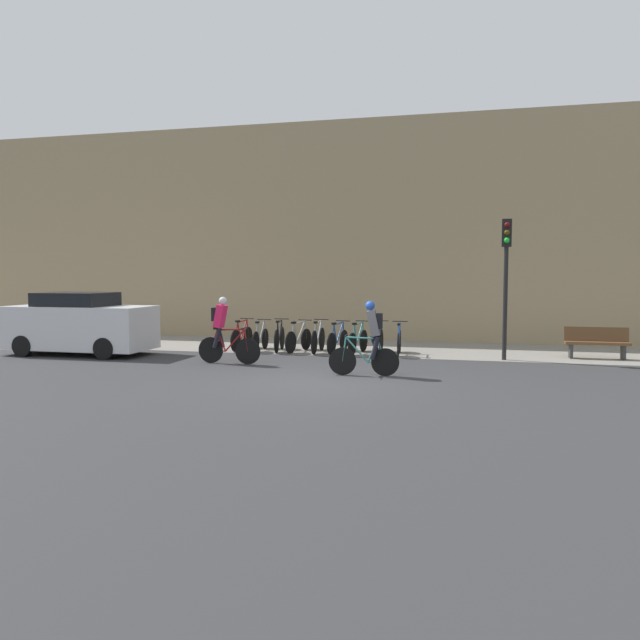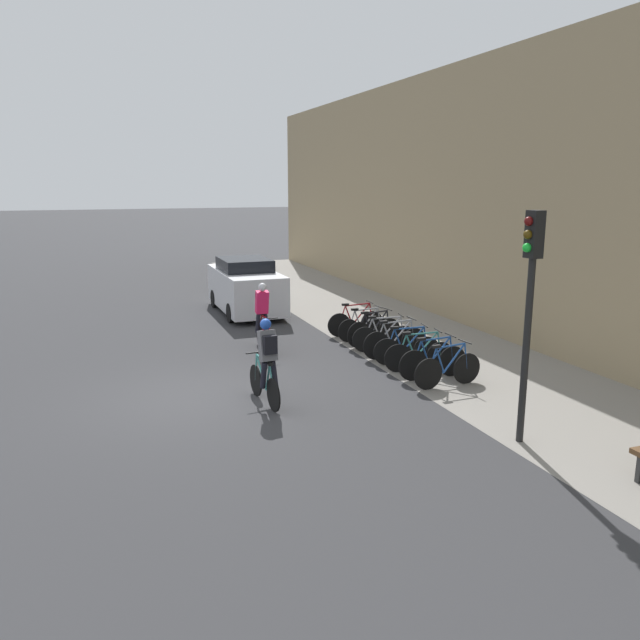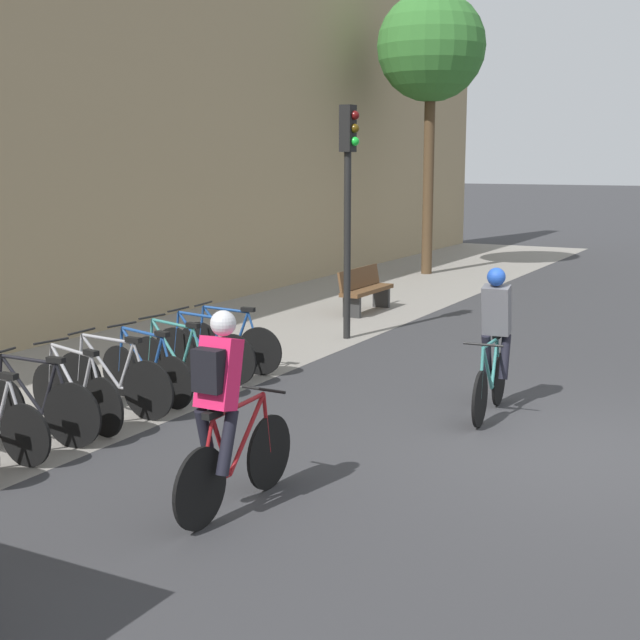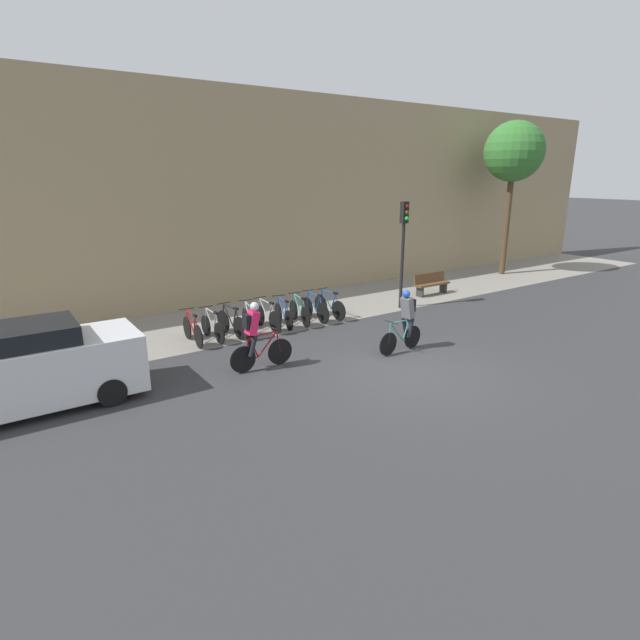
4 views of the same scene
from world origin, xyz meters
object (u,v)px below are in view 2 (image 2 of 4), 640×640
Objects in this scene: parked_bike_0 at (356,322)px; parked_bike_6 at (419,354)px; parked_bike_1 at (365,327)px; parked_bike_4 at (395,341)px; cyclist_pink at (263,315)px; parked_bike_5 at (407,348)px; traffic_light_pole at (530,286)px; parked_bike_3 at (384,336)px; parked_bike_8 at (448,369)px; parked_car at (246,287)px; cyclist_grey at (267,360)px; parked_bike_7 at (433,361)px; parked_bike_2 at (374,331)px.

parked_bike_0 is 1.00× the size of parked_bike_6.
parked_bike_4 is at bearing 0.00° from parked_bike_1.
cyclist_pink reaches higher than parked_bike_4.
parked_bike_5 reaches higher than parked_bike_1.
parked_bike_3 is at bearing 176.10° from traffic_light_pole.
cyclist_pink is 5.29m from parked_bike_8.
parked_car reaches higher than parked_bike_0.
cyclist_grey is 0.99× the size of parked_bike_4.
parked_bike_7 is 0.62m from parked_bike_8.
parked_bike_0 is (-0.58, 2.92, -0.54)m from cyclist_pink.
parked_bike_8 is 3.78m from traffic_light_pole.
cyclist_grey is at bearing -93.04° from parked_bike_8.
parked_car is (-4.88, 0.73, -0.05)m from cyclist_pink.
parked_bike_7 is at bearing 0.09° from parked_bike_6.
parked_bike_5 is (1.86, -0.00, -0.02)m from parked_bike_2.
parked_bike_3 is at bearing 126.03° from cyclist_grey.
parked_bike_6 is at bearing -0.03° from parked_bike_2.
parked_bike_3 is at bearing -0.00° from parked_bike_1.
cyclist_pink is 3.23m from parked_bike_3.
parked_bike_2 reaches higher than parked_bike_7.
parked_bike_1 is at bearing -0.01° from parked_bike_0.
parked_bike_1 is 0.97× the size of parked_bike_2.
parked_bike_3 is at bearing 19.60° from parked_car.
parked_bike_2 is (0.62, 0.00, 0.02)m from parked_bike_1.
parked_bike_7 is at bearing 0.02° from parked_bike_4.
parked_bike_7 is at bearing 0.01° from parked_bike_1.
parked_bike_2 reaches higher than parked_bike_1.
traffic_light_pole reaches higher than parked_car.
parked_bike_5 is at bearing 49.21° from cyclist_pink.
parked_bike_2 is 1.24m from parked_bike_4.
cyclist_pink is 7.97m from traffic_light_pole.
parked_bike_7 is at bearing 37.83° from cyclist_pink.
traffic_light_pole is (3.60, -0.42, 2.28)m from parked_bike_7.
parked_bike_1 is 4.35m from parked_bike_8.
cyclist_pink is 1.07× the size of parked_bike_3.
parked_car reaches higher than cyclist_grey.
parked_bike_8 is 9.53m from parked_car.
cyclist_pink is at bearing -102.69° from parked_bike_2.
cyclist_grey is at bearing -84.12° from parked_bike_7.
parked_bike_3 is (1.24, -0.00, 0.01)m from parked_bike_1.
parked_bike_1 is 3.10m from parked_bike_6.
cyclist_pink is 1.05× the size of parked_bike_0.
parked_bike_2 is 0.43× the size of traffic_light_pole.
traffic_light_pole is 0.91× the size of parked_car.
parked_bike_3 is (-2.90, 3.98, -0.54)m from cyclist_grey.
cyclist_pink reaches higher than parked_bike_1.
parked_bike_3 is 3.11m from parked_bike_8.
parked_bike_3 is at bearing 66.38° from cyclist_pink.
cyclist_grey is at bearing -39.92° from parked_bike_0.
parked_bike_5 is 0.98× the size of parked_bike_6.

